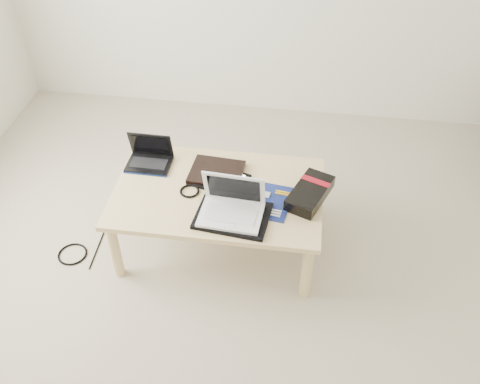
# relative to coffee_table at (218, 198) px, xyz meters

# --- Properties ---
(ground) EXTENTS (4.00, 4.00, 0.00)m
(ground) POSITION_rel_coffee_table_xyz_m (0.26, -0.56, -0.35)
(ground) COLOR #C0B09C
(ground) RESTS_ON ground
(coffee_table) EXTENTS (1.10, 0.70, 0.40)m
(coffee_table) POSITION_rel_coffee_table_xyz_m (0.00, 0.00, 0.00)
(coffee_table) COLOR #E7CF8B
(coffee_table) RESTS_ON ground
(book) EXTENTS (0.30, 0.25, 0.03)m
(book) POSITION_rel_coffee_table_xyz_m (-0.03, 0.13, 0.06)
(book) COLOR black
(book) RESTS_ON coffee_table
(netbook) EXTENTS (0.25, 0.18, 0.18)m
(netbook) POSITION_rel_coffee_table_xyz_m (-0.41, 0.18, 0.09)
(netbook) COLOR black
(netbook) RESTS_ON coffee_table
(tablet) EXTENTS (0.31, 0.27, 0.01)m
(tablet) POSITION_rel_coffee_table_xyz_m (0.01, 0.08, 0.06)
(tablet) COLOR black
(tablet) RESTS_ON coffee_table
(remote) EXTENTS (0.10, 0.24, 0.02)m
(remote) POSITION_rel_coffee_table_xyz_m (0.10, 0.08, 0.06)
(remote) COLOR #B9B8BD
(remote) RESTS_ON coffee_table
(neoprene_sleeve) EXTENTS (0.39, 0.30, 0.02)m
(neoprene_sleeve) POSITION_rel_coffee_table_xyz_m (0.11, -0.19, 0.06)
(neoprene_sleeve) COLOR black
(neoprene_sleeve) RESTS_ON coffee_table
(white_laptop) EXTENTS (0.32, 0.24, 0.22)m
(white_laptop) POSITION_rel_coffee_table_xyz_m (0.10, -0.17, 0.11)
(white_laptop) COLOR white
(white_laptop) RESTS_ON neoprene_sleeve
(motherboard) EXTENTS (0.25, 0.30, 0.01)m
(motherboard) POSITION_rel_coffee_table_xyz_m (0.28, -0.05, 0.05)
(motherboard) COLOR #0C184F
(motherboard) RESTS_ON coffee_table
(gpu_box) EXTENTS (0.26, 0.34, 0.07)m
(gpu_box) POSITION_rel_coffee_table_xyz_m (0.48, 0.01, 0.08)
(gpu_box) COLOR black
(gpu_box) RESTS_ON coffee_table
(cable_coil) EXTENTS (0.13, 0.13, 0.01)m
(cable_coil) POSITION_rel_coffee_table_xyz_m (-0.15, -0.03, 0.05)
(cable_coil) COLOR black
(cable_coil) RESTS_ON coffee_table
(floor_cable_coil) EXTENTS (0.21, 0.21, 0.01)m
(floor_cable_coil) POSITION_rel_coffee_table_xyz_m (-0.81, -0.21, -0.35)
(floor_cable_coil) COLOR black
(floor_cable_coil) RESTS_ON ground
(floor_cable_trail) EXTENTS (0.02, 0.33, 0.01)m
(floor_cable_trail) POSITION_rel_coffee_table_xyz_m (-0.68, -0.13, -0.35)
(floor_cable_trail) COLOR black
(floor_cable_trail) RESTS_ON ground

